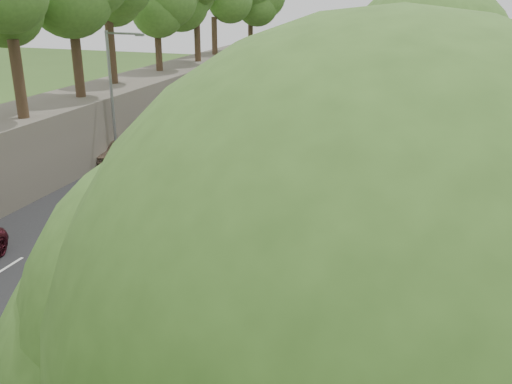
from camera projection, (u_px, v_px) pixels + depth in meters
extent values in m
plane|color=#33511E|center=(170.00, 301.00, 20.01)|extent=(140.00, 140.00, 0.00)
cube|color=black|center=(202.00, 166.00, 34.99)|extent=(11.20, 66.00, 0.04)
cube|color=gray|center=(329.00, 179.00, 32.60)|extent=(4.20, 66.00, 0.05)
cube|color=#B9DB25|center=(290.00, 170.00, 33.19)|extent=(0.42, 66.00, 0.60)
cube|color=#595147|center=(85.00, 124.00, 36.75)|extent=(5.00, 66.00, 4.00)
cube|color=slate|center=(367.00, 166.00, 31.63)|extent=(0.04, 66.00, 2.00)
cylinder|color=gray|center=(112.00, 99.00, 34.33)|extent=(0.18, 0.18, 8.00)
cylinder|color=gray|center=(123.00, 33.00, 32.68)|extent=(2.30, 0.13, 0.13)
cube|color=gray|center=(140.00, 35.00, 32.38)|extent=(0.50, 0.22, 0.14)
cylinder|color=gray|center=(153.00, 311.00, 16.48)|extent=(0.09, 0.09, 3.10)
cube|color=white|center=(150.00, 280.00, 16.11)|extent=(0.62, 0.04, 0.62)
cube|color=white|center=(151.00, 302.00, 16.35)|extent=(0.56, 0.04, 0.50)
cylinder|color=orange|center=(367.00, 161.00, 34.41)|extent=(0.50, 0.50, 0.83)
cube|color=gray|center=(246.00, 370.00, 15.71)|extent=(1.46, 1.23, 0.85)
imported|color=black|center=(144.00, 148.00, 36.08)|extent=(2.36, 5.07, 1.43)
imported|color=tan|center=(120.00, 150.00, 35.66)|extent=(1.80, 4.30, 1.46)
imported|color=silver|center=(177.00, 121.00, 42.72)|extent=(1.92, 4.95, 1.61)
imported|color=black|center=(228.00, 107.00, 48.02)|extent=(2.61, 5.61, 1.56)
imported|color=maroon|center=(232.00, 96.00, 53.04)|extent=(2.13, 5.18, 1.50)
imported|color=#B1B2B6|center=(240.00, 100.00, 50.55)|extent=(2.08, 4.85, 1.63)
imported|color=#BDB505|center=(221.00, 246.00, 22.14)|extent=(0.62, 0.89, 1.72)
imported|color=silver|center=(243.00, 244.00, 22.44)|extent=(0.57, 0.69, 1.63)
imported|color=#222228|center=(243.00, 244.00, 22.45)|extent=(0.65, 0.81, 1.61)
imported|color=maroon|center=(213.00, 266.00, 20.48)|extent=(1.06, 1.34, 1.82)
imported|color=black|center=(347.00, 146.00, 35.85)|extent=(1.12, 0.60, 1.82)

